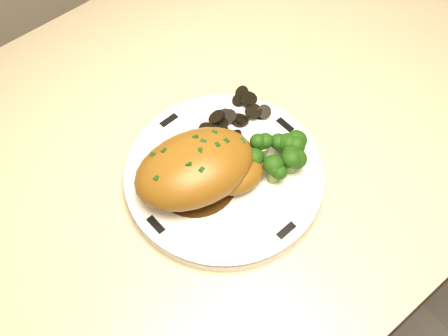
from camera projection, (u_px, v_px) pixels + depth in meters
plate at (224, 176)px, 0.68m from camera, size 0.24×0.24×0.02m
rim_accent_0 at (285, 125)px, 0.71m from camera, size 0.01×0.03×0.00m
rim_accent_1 at (169, 120)px, 0.71m from camera, size 0.03×0.01×0.00m
rim_accent_2 at (156, 225)px, 0.63m from camera, size 0.01×0.03×0.00m
rim_accent_3 at (286, 231)px, 0.63m from camera, size 0.03×0.01×0.00m
gravy_pool at (196, 181)px, 0.66m from camera, size 0.10×0.10×0.00m
chicken_breast at (200, 169)px, 0.64m from camera, size 0.16×0.13×0.06m
mushroom_pile at (229, 123)px, 0.70m from camera, size 0.09×0.06×0.02m
broccoli_florets at (276, 156)px, 0.66m from camera, size 0.08×0.06×0.03m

